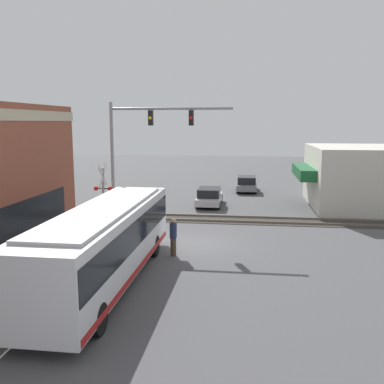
{
  "coord_description": "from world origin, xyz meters",
  "views": [
    {
      "loc": [
        -21.53,
        -2.73,
        6.35
      ],
      "look_at": [
        2.87,
        0.51,
        2.32
      ],
      "focal_mm": 40.0,
      "sensor_mm": 36.0,
      "label": 1
    }
  ],
  "objects": [
    {
      "name": "pedestrian_near_bus",
      "position": [
        -1.98,
        0.77,
        0.95
      ],
      "size": [
        0.34,
        0.34,
        1.85
      ],
      "color": "#473828",
      "rests_on": "ground"
    },
    {
      "name": "crossing_signal",
      "position": [
        3.62,
        6.16,
        2.3
      ],
      "size": [
        1.41,
        1.18,
        3.81
      ],
      "color": "gray",
      "rests_on": "ground"
    },
    {
      "name": "shop_building",
      "position": [
        11.88,
        -11.14,
        2.29
      ],
      "size": [
        8.91,
        8.59,
        4.56
      ],
      "color": "beige",
      "rests_on": "ground"
    },
    {
      "name": "parked_car_silver",
      "position": [
        10.69,
        0.2,
        0.65
      ],
      "size": [
        4.32,
        1.82,
        1.38
      ],
      "color": "#B7B7BC",
      "rests_on": "ground"
    },
    {
      "name": "city_bus",
      "position": [
        -5.85,
        2.8,
        1.72
      ],
      "size": [
        11.8,
        2.59,
        3.1
      ],
      "color": "silver",
      "rests_on": "ground"
    },
    {
      "name": "rail_track_near",
      "position": [
        6.0,
        0.0,
        0.03
      ],
      "size": [
        2.6,
        60.0,
        0.15
      ],
      "color": "#332D28",
      "rests_on": "ground"
    },
    {
      "name": "parked_car_grey",
      "position": [
        17.98,
        -2.6,
        0.66
      ],
      "size": [
        4.2,
        1.82,
        1.41
      ],
      "color": "slate",
      "rests_on": "ground"
    },
    {
      "name": "ground_plane",
      "position": [
        0.0,
        0.0,
        0.0
      ],
      "size": [
        120.0,
        120.0,
        0.0
      ],
      "primitive_type": "plane",
      "color": "#4C4C4F"
    },
    {
      "name": "traffic_signal_gantry",
      "position": [
        3.99,
        3.64,
        5.45
      ],
      "size": [
        0.42,
        7.49,
        7.55
      ],
      "color": "gray",
      "rests_on": "ground"
    }
  ]
}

